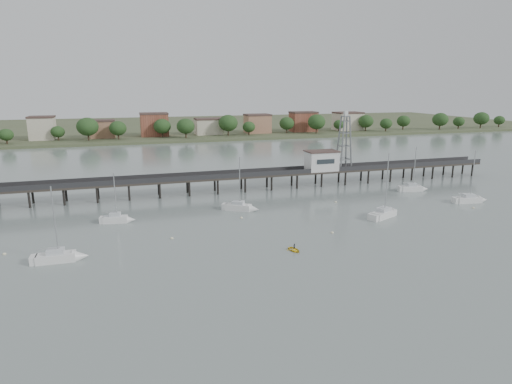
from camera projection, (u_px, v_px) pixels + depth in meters
ground_plane at (345, 304)px, 51.86m from camera, size 500.00×500.00×0.00m
pier at (230, 177)px, 106.71m from camera, size 150.00×5.00×5.50m
pier_building at (322, 161)px, 113.07m from camera, size 8.40×5.40×5.30m
lattice_tower at (344, 143)px, 113.84m from camera, size 3.20×3.20×15.50m
sailboat_e at (415, 188)px, 108.04m from camera, size 7.25×3.39×11.66m
sailboat_b at (120, 219)px, 82.86m from camera, size 6.27×2.71×10.24m
sailboat_d at (473, 200)px, 97.39m from camera, size 7.83×3.23×12.61m
sailboat_c at (387, 213)px, 86.99m from camera, size 8.58×5.63×13.73m
sailboat_a at (64, 257)px, 64.51m from camera, size 7.36×2.16×12.24m
sailboat_f at (243, 208)px, 90.85m from camera, size 7.30×5.63×12.11m
white_tender at (111, 220)px, 83.09m from camera, size 3.96×1.91×1.49m
yellow_dinghy at (294, 251)px, 68.65m from camera, size 1.90×1.01×2.55m
dinghy_occupant at (294, 251)px, 68.65m from camera, size 0.69×1.05×0.24m
mooring_buoys at (275, 223)px, 82.34m from camera, size 91.27×19.43×0.39m
far_shore at (165, 127)px, 274.37m from camera, size 500.00×170.00×10.40m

